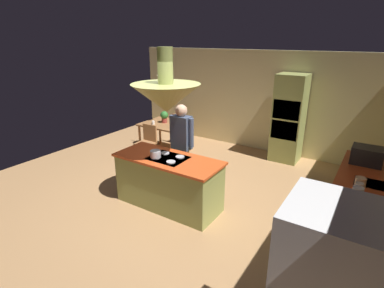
{
  "coord_description": "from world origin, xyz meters",
  "views": [
    {
      "loc": [
        2.9,
        -3.93,
        2.85
      ],
      "look_at": [
        0.1,
        0.4,
        1.0
      ],
      "focal_mm": 28.03,
      "sensor_mm": 36.0,
      "label": 1
    }
  ],
  "objects_px": {
    "canister_flour": "(357,194)",
    "cooking_pot_on_cooktop": "(156,154)",
    "chair_by_back_wall": "(181,126)",
    "kitchen_island": "(169,182)",
    "chair_facing_island": "(147,140)",
    "cup_on_table": "(153,123)",
    "potted_plant_on_table": "(164,116)",
    "dining_table": "(165,127)",
    "oven_tower": "(289,119)",
    "canister_sugar": "(359,189)",
    "person_at_island": "(182,142)",
    "microwave_on_counter": "(367,155)",
    "canister_tea": "(360,183)"
  },
  "relations": [
    {
      "from": "dining_table",
      "to": "oven_tower",
      "type": "bearing_deg",
      "value": 22.2
    },
    {
      "from": "potted_plant_on_table",
      "to": "cooking_pot_on_cooktop",
      "type": "distance_m",
      "value": 2.78
    },
    {
      "from": "kitchen_island",
      "to": "cup_on_table",
      "type": "relative_size",
      "value": 20.98
    },
    {
      "from": "chair_facing_island",
      "to": "canister_sugar",
      "type": "height_order",
      "value": "canister_sugar"
    },
    {
      "from": "potted_plant_on_table",
      "to": "canister_tea",
      "type": "xyz_separation_m",
      "value": [
        4.59,
        -1.62,
        0.07
      ]
    },
    {
      "from": "person_at_island",
      "to": "cooking_pot_on_cooktop",
      "type": "height_order",
      "value": "person_at_island"
    },
    {
      "from": "chair_by_back_wall",
      "to": "dining_table",
      "type": "bearing_deg",
      "value": 90.0
    },
    {
      "from": "potted_plant_on_table",
      "to": "canister_tea",
      "type": "bearing_deg",
      "value": -19.42
    },
    {
      "from": "kitchen_island",
      "to": "dining_table",
      "type": "height_order",
      "value": "kitchen_island"
    },
    {
      "from": "canister_flour",
      "to": "microwave_on_counter",
      "type": "relative_size",
      "value": 0.39
    },
    {
      "from": "chair_by_back_wall",
      "to": "canister_tea",
      "type": "xyz_separation_m",
      "value": [
        4.54,
        -2.26,
        0.49
      ]
    },
    {
      "from": "person_at_island",
      "to": "kitchen_island",
      "type": "bearing_deg",
      "value": -75.01
    },
    {
      "from": "potted_plant_on_table",
      "to": "canister_flour",
      "type": "bearing_deg",
      "value": -23.32
    },
    {
      "from": "cup_on_table",
      "to": "microwave_on_counter",
      "type": "relative_size",
      "value": 0.2
    },
    {
      "from": "chair_facing_island",
      "to": "canister_flour",
      "type": "height_order",
      "value": "canister_flour"
    },
    {
      "from": "dining_table",
      "to": "canister_flour",
      "type": "distance_m",
      "value": 4.94
    },
    {
      "from": "person_at_island",
      "to": "microwave_on_counter",
      "type": "height_order",
      "value": "person_at_island"
    },
    {
      "from": "cup_on_table",
      "to": "cooking_pot_on_cooktop",
      "type": "distance_m",
      "value": 2.64
    },
    {
      "from": "canister_flour",
      "to": "cooking_pot_on_cooktop",
      "type": "height_order",
      "value": "canister_flour"
    },
    {
      "from": "canister_sugar",
      "to": "canister_tea",
      "type": "xyz_separation_m",
      "value": [
        0.0,
        0.18,
        0.0
      ]
    },
    {
      "from": "chair_by_back_wall",
      "to": "canister_flour",
      "type": "distance_m",
      "value": 5.27
    },
    {
      "from": "oven_tower",
      "to": "cup_on_table",
      "type": "distance_m",
      "value": 3.3
    },
    {
      "from": "dining_table",
      "to": "canister_flour",
      "type": "height_order",
      "value": "canister_flour"
    },
    {
      "from": "potted_plant_on_table",
      "to": "cup_on_table",
      "type": "distance_m",
      "value": 0.34
    },
    {
      "from": "canister_sugar",
      "to": "cooking_pot_on_cooktop",
      "type": "xyz_separation_m",
      "value": [
        -3.0,
        -0.48,
        -0.0
      ]
    },
    {
      "from": "chair_facing_island",
      "to": "potted_plant_on_table",
      "type": "distance_m",
      "value": 0.86
    },
    {
      "from": "canister_flour",
      "to": "canister_tea",
      "type": "height_order",
      "value": "canister_flour"
    },
    {
      "from": "dining_table",
      "to": "canister_sugar",
      "type": "bearing_deg",
      "value": -21.08
    },
    {
      "from": "oven_tower",
      "to": "person_at_island",
      "type": "relative_size",
      "value": 1.22
    },
    {
      "from": "canister_tea",
      "to": "oven_tower",
      "type": "bearing_deg",
      "value": 122.67
    },
    {
      "from": "kitchen_island",
      "to": "oven_tower",
      "type": "distance_m",
      "value": 3.47
    },
    {
      "from": "dining_table",
      "to": "canister_tea",
      "type": "height_order",
      "value": "canister_tea"
    },
    {
      "from": "kitchen_island",
      "to": "microwave_on_counter",
      "type": "xyz_separation_m",
      "value": [
        2.84,
        1.56,
        0.59
      ]
    },
    {
      "from": "chair_by_back_wall",
      "to": "canister_flour",
      "type": "relative_size",
      "value": 4.79
    },
    {
      "from": "dining_table",
      "to": "canister_sugar",
      "type": "distance_m",
      "value": 4.88
    },
    {
      "from": "oven_tower",
      "to": "person_at_island",
      "type": "distance_m",
      "value": 2.88
    },
    {
      "from": "oven_tower",
      "to": "canister_flour",
      "type": "relative_size",
      "value": 11.39
    },
    {
      "from": "potted_plant_on_table",
      "to": "cup_on_table",
      "type": "height_order",
      "value": "potted_plant_on_table"
    },
    {
      "from": "chair_by_back_wall",
      "to": "canister_flour",
      "type": "height_order",
      "value": "canister_flour"
    },
    {
      "from": "kitchen_island",
      "to": "canister_flour",
      "type": "height_order",
      "value": "canister_flour"
    },
    {
      "from": "canister_tea",
      "to": "dining_table",
      "type": "bearing_deg",
      "value": 160.92
    },
    {
      "from": "person_at_island",
      "to": "canister_sugar",
      "type": "height_order",
      "value": "person_at_island"
    },
    {
      "from": "person_at_island",
      "to": "canister_tea",
      "type": "xyz_separation_m",
      "value": [
        3.02,
        -0.14,
        0.02
      ]
    },
    {
      "from": "chair_facing_island",
      "to": "canister_flour",
      "type": "bearing_deg",
      "value": -15.23
    },
    {
      "from": "kitchen_island",
      "to": "chair_facing_island",
      "type": "relative_size",
      "value": 2.17
    },
    {
      "from": "person_at_island",
      "to": "potted_plant_on_table",
      "type": "xyz_separation_m",
      "value": [
        -1.57,
        1.48,
        -0.04
      ]
    },
    {
      "from": "oven_tower",
      "to": "dining_table",
      "type": "height_order",
      "value": "oven_tower"
    },
    {
      "from": "kitchen_island",
      "to": "microwave_on_counter",
      "type": "height_order",
      "value": "microwave_on_counter"
    },
    {
      "from": "potted_plant_on_table",
      "to": "cooking_pot_on_cooktop",
      "type": "bearing_deg",
      "value": -55.08
    },
    {
      "from": "canister_sugar",
      "to": "microwave_on_counter",
      "type": "bearing_deg",
      "value": 90.0
    }
  ]
}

